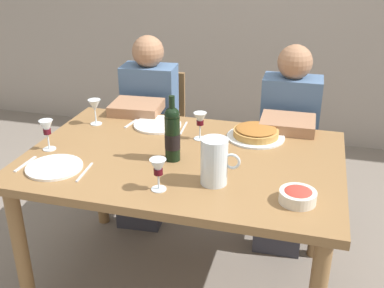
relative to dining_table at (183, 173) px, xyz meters
name	(u,v)px	position (x,y,z in m)	size (l,w,h in m)	color
ground_plane	(184,281)	(0.00, 0.00, -0.67)	(8.00, 8.00, 0.00)	slate
dining_table	(183,173)	(0.00, 0.00, 0.00)	(1.50, 1.00, 0.76)	olive
wine_bottle	(172,134)	(-0.03, -0.05, 0.22)	(0.07, 0.07, 0.31)	black
water_pitcher	(214,164)	(0.20, -0.22, 0.18)	(0.17, 0.11, 0.20)	silver
baked_tart	(256,133)	(0.31, 0.31, 0.12)	(0.30, 0.30, 0.06)	silver
salad_bowl	(298,195)	(0.55, -0.28, 0.12)	(0.15, 0.15, 0.06)	silver
wine_glass_left_diner	(158,169)	(-0.01, -0.33, 0.19)	(0.07, 0.07, 0.14)	silver
wine_glass_right_diner	(95,107)	(-0.58, 0.26, 0.20)	(0.07, 0.07, 0.14)	silver
wine_glass_centre	(47,129)	(-0.65, -0.10, 0.20)	(0.07, 0.07, 0.15)	silver
wine_glass_spare	(200,120)	(0.03, 0.21, 0.19)	(0.07, 0.07, 0.14)	silver
dinner_plate_left_setting	(158,125)	(-0.24, 0.33, 0.10)	(0.26, 0.26, 0.01)	white
dinner_plate_right_setting	(54,167)	(-0.52, -0.28, 0.10)	(0.25, 0.25, 0.01)	white
fork_left_setting	(132,123)	(-0.39, 0.33, 0.09)	(0.16, 0.01, 0.01)	silver
knife_left_setting	(184,128)	(-0.09, 0.33, 0.09)	(0.18, 0.01, 0.01)	silver
knife_right_setting	(85,172)	(-0.37, -0.28, 0.09)	(0.18, 0.01, 0.01)	silver
spoon_right_setting	(25,164)	(-0.67, -0.28, 0.09)	(0.16, 0.01, 0.01)	silver
chair_left	(156,128)	(-0.46, 0.90, -0.17)	(0.43, 0.43, 0.87)	olive
diner_left	(146,125)	(-0.44, 0.66, -0.05)	(0.36, 0.52, 1.16)	#4C6B93
chair_right	(288,143)	(0.45, 0.87, -0.17)	(0.41, 0.41, 0.87)	olive
diner_right	(287,141)	(0.45, 0.64, -0.05)	(0.34, 0.50, 1.16)	#4C6B93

